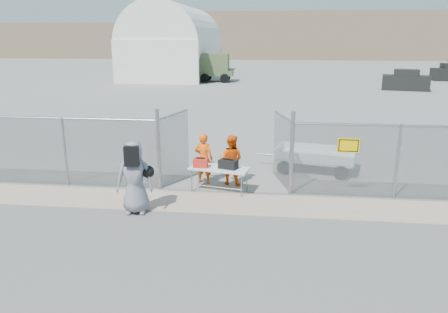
# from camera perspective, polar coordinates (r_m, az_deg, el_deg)

# --- Properties ---
(ground) EXTENTS (160.00, 160.00, 0.00)m
(ground) POSITION_cam_1_polar(r_m,az_deg,el_deg) (11.54, -1.17, -7.93)
(ground) COLOR #545454
(tarmac_inside) EXTENTS (160.00, 80.00, 0.01)m
(tarmac_inside) POSITION_cam_1_polar(r_m,az_deg,el_deg) (52.70, 5.15, 10.51)
(tarmac_inside) COLOR gray
(tarmac_inside) RESTS_ON ground
(dirt_strip) EXTENTS (44.00, 1.60, 0.01)m
(dirt_strip) POSITION_cam_1_polar(r_m,az_deg,el_deg) (12.45, -0.54, -6.08)
(dirt_strip) COLOR tan
(dirt_strip) RESTS_ON ground
(distant_hills) EXTENTS (140.00, 6.00, 9.00)m
(distant_hills) POSITION_cam_1_polar(r_m,az_deg,el_deg) (88.55, 9.30, 15.32)
(distant_hills) COLOR #7F684F
(distant_hills) RESTS_ON ground
(chain_link_fence) EXTENTS (40.00, 0.20, 2.20)m
(chain_link_fence) POSITION_cam_1_polar(r_m,az_deg,el_deg) (13.05, 0.00, 0.00)
(chain_link_fence) COLOR gray
(chain_link_fence) RESTS_ON ground
(quonset_hangar) EXTENTS (9.00, 18.00, 8.00)m
(quonset_hangar) POSITION_cam_1_polar(r_m,az_deg,el_deg) (51.77, -6.32, 14.82)
(quonset_hangar) COLOR white
(quonset_hangar) RESTS_ON ground
(folding_table) EXTENTS (1.88, 1.09, 0.75)m
(folding_table) POSITION_cam_1_polar(r_m,az_deg,el_deg) (13.26, -0.61, -3.01)
(folding_table) COLOR silver
(folding_table) RESTS_ON ground
(orange_bag) EXTENTS (0.43, 0.29, 0.27)m
(orange_bag) POSITION_cam_1_polar(r_m,az_deg,el_deg) (13.18, -3.09, -0.84)
(orange_bag) COLOR red
(orange_bag) RESTS_ON folding_table
(black_duffel) EXTENTS (0.62, 0.48, 0.26)m
(black_duffel) POSITION_cam_1_polar(r_m,az_deg,el_deg) (13.03, 0.55, -1.01)
(black_duffel) COLOR black
(black_duffel) RESTS_ON folding_table
(security_worker_left) EXTENTS (0.66, 0.49, 1.64)m
(security_worker_left) POSITION_cam_1_polar(r_m,az_deg,el_deg) (13.89, -2.67, -0.25)
(security_worker_left) COLOR #FA5909
(security_worker_left) RESTS_ON ground
(security_worker_right) EXTENTS (0.91, 0.78, 1.61)m
(security_worker_right) POSITION_cam_1_polar(r_m,az_deg,el_deg) (13.78, 0.93, -0.43)
(security_worker_right) COLOR #FA5909
(security_worker_right) RESTS_ON ground
(visitor) EXTENTS (1.02, 0.73, 1.96)m
(visitor) POSITION_cam_1_polar(r_m,az_deg,el_deg) (11.76, -11.58, -2.70)
(visitor) COLOR slate
(visitor) RESTS_ON ground
(utility_trailer) EXTENTS (3.80, 2.52, 0.85)m
(utility_trailer) POSITION_cam_1_polar(r_m,az_deg,el_deg) (15.59, 11.85, -0.32)
(utility_trailer) COLOR silver
(utility_trailer) RESTS_ON ground
(military_truck) EXTENTS (5.93, 2.36, 2.80)m
(military_truck) POSITION_cam_1_polar(r_m,az_deg,el_deg) (45.23, -2.59, 11.50)
(military_truck) COLOR #4F5F39
(military_truck) RESTS_ON ground
(parked_vehicle_near) EXTENTS (4.09, 2.50, 1.72)m
(parked_vehicle_near) POSITION_cam_1_polar(r_m,az_deg,el_deg) (41.16, 22.65, 9.18)
(parked_vehicle_near) COLOR black
(parked_vehicle_near) RESTS_ON ground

